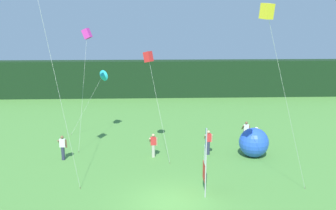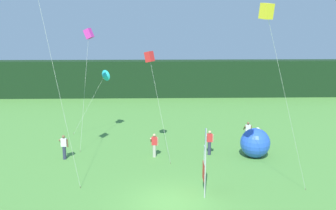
{
  "view_description": "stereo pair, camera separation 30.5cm",
  "coord_description": "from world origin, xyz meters",
  "px_view_note": "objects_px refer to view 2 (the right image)",
  "views": [
    {
      "loc": [
        -0.79,
        -16.27,
        8.62
      ],
      "look_at": [
        0.0,
        2.32,
        4.42
      ],
      "focal_mm": 38.52,
      "sensor_mm": 36.0,
      "label": 1
    },
    {
      "loc": [
        -0.48,
        -16.28,
        8.62
      ],
      "look_at": [
        0.0,
        2.32,
        4.42
      ],
      "focal_mm": 38.52,
      "sensor_mm": 36.0,
      "label": 2
    }
  ],
  "objects_px": {
    "inflatable_balloon": "(255,143)",
    "kite_red_box_2": "(150,57)",
    "kite_magenta_box_1": "(89,34)",
    "kite_yellow_box_3": "(267,12)",
    "person_far_left": "(64,146)",
    "person_far_right": "(248,133)",
    "person_mid_field": "(209,142)",
    "person_near_banner": "(154,145)",
    "kite_cyan_delta_0": "(104,76)",
    "banner_flag": "(205,163)"
  },
  "relations": [
    {
      "from": "person_far_right",
      "to": "inflatable_balloon",
      "type": "relative_size",
      "value": 0.88
    },
    {
      "from": "person_near_banner",
      "to": "person_mid_field",
      "type": "xyz_separation_m",
      "value": [
        3.69,
        0.34,
        0.04
      ]
    },
    {
      "from": "kite_yellow_box_3",
      "to": "person_mid_field",
      "type": "bearing_deg",
      "value": 101.94
    },
    {
      "from": "banner_flag",
      "to": "person_far_left",
      "type": "distance_m",
      "value": 10.0
    },
    {
      "from": "banner_flag",
      "to": "kite_cyan_delta_0",
      "type": "bearing_deg",
      "value": 120.89
    },
    {
      "from": "person_mid_field",
      "to": "kite_cyan_delta_0",
      "type": "xyz_separation_m",
      "value": [
        -7.61,
        5.06,
        3.76
      ]
    },
    {
      "from": "kite_magenta_box_1",
      "to": "kite_red_box_2",
      "type": "distance_m",
      "value": 4.79
    },
    {
      "from": "person_far_left",
      "to": "person_mid_field",
      "type": "bearing_deg",
      "value": 3.49
    },
    {
      "from": "person_near_banner",
      "to": "kite_magenta_box_1",
      "type": "relative_size",
      "value": 0.19
    },
    {
      "from": "person_mid_field",
      "to": "person_far_left",
      "type": "xyz_separation_m",
      "value": [
        -9.54,
        -0.58,
        -0.03
      ]
    },
    {
      "from": "person_far_right",
      "to": "kite_magenta_box_1",
      "type": "relative_size",
      "value": 0.2
    },
    {
      "from": "banner_flag",
      "to": "person_near_banner",
      "type": "bearing_deg",
      "value": 115.35
    },
    {
      "from": "banner_flag",
      "to": "person_mid_field",
      "type": "distance_m",
      "value": 6.01
    },
    {
      "from": "person_far_left",
      "to": "inflatable_balloon",
      "type": "distance_m",
      "value": 12.48
    },
    {
      "from": "inflatable_balloon",
      "to": "kite_cyan_delta_0",
      "type": "xyz_separation_m",
      "value": [
        -10.55,
        5.56,
        3.68
      ]
    },
    {
      "from": "inflatable_balloon",
      "to": "kite_red_box_2",
      "type": "distance_m",
      "value": 8.89
    },
    {
      "from": "person_mid_field",
      "to": "inflatable_balloon",
      "type": "distance_m",
      "value": 2.99
    },
    {
      "from": "banner_flag",
      "to": "kite_red_box_2",
      "type": "relative_size",
      "value": 0.53
    },
    {
      "from": "banner_flag",
      "to": "person_far_right",
      "type": "xyz_separation_m",
      "value": [
        4.15,
        7.87,
        -0.84
      ]
    },
    {
      "from": "kite_cyan_delta_0",
      "to": "person_mid_field",
      "type": "bearing_deg",
      "value": -33.61
    },
    {
      "from": "kite_magenta_box_1",
      "to": "banner_flag",
      "type": "bearing_deg",
      "value": -48.49
    },
    {
      "from": "person_mid_field",
      "to": "kite_cyan_delta_0",
      "type": "height_order",
      "value": "kite_cyan_delta_0"
    },
    {
      "from": "inflatable_balloon",
      "to": "person_far_left",
      "type": "bearing_deg",
      "value": -179.65
    },
    {
      "from": "kite_magenta_box_1",
      "to": "person_far_right",
      "type": "bearing_deg",
      "value": -0.42
    },
    {
      "from": "person_mid_field",
      "to": "person_far_left",
      "type": "bearing_deg",
      "value": -176.51
    },
    {
      "from": "kite_yellow_box_3",
      "to": "person_far_left",
      "type": "bearing_deg",
      "value": 151.0
    },
    {
      "from": "kite_red_box_2",
      "to": "person_near_banner",
      "type": "bearing_deg",
      "value": -62.46
    },
    {
      "from": "kite_red_box_2",
      "to": "person_far_right",
      "type": "bearing_deg",
      "value": 14.74
    },
    {
      "from": "person_near_banner",
      "to": "kite_cyan_delta_0",
      "type": "distance_m",
      "value": 7.67
    },
    {
      "from": "person_far_left",
      "to": "kite_cyan_delta_0",
      "type": "height_order",
      "value": "kite_cyan_delta_0"
    },
    {
      "from": "kite_cyan_delta_0",
      "to": "person_near_banner",
      "type": "bearing_deg",
      "value": -54.04
    },
    {
      "from": "kite_red_box_2",
      "to": "kite_magenta_box_1",
      "type": "bearing_deg",
      "value": 155.11
    },
    {
      "from": "kite_cyan_delta_0",
      "to": "kite_red_box_2",
      "type": "relative_size",
      "value": 0.74
    },
    {
      "from": "person_far_right",
      "to": "kite_yellow_box_3",
      "type": "height_order",
      "value": "kite_yellow_box_3"
    },
    {
      "from": "banner_flag",
      "to": "kite_yellow_box_3",
      "type": "bearing_deg",
      "value": -17.79
    },
    {
      "from": "person_far_left",
      "to": "kite_cyan_delta_0",
      "type": "xyz_separation_m",
      "value": [
        1.93,
        5.64,
        3.79
      ]
    },
    {
      "from": "inflatable_balloon",
      "to": "kite_red_box_2",
      "type": "xyz_separation_m",
      "value": [
        -6.9,
        0.67,
        5.56
      ]
    },
    {
      "from": "person_near_banner",
      "to": "inflatable_balloon",
      "type": "xyz_separation_m",
      "value": [
        6.64,
        -0.17,
        0.13
      ]
    },
    {
      "from": "person_far_left",
      "to": "kite_yellow_box_3",
      "type": "xyz_separation_m",
      "value": [
        10.94,
        -6.07,
        8.25
      ]
    },
    {
      "from": "banner_flag",
      "to": "person_far_right",
      "type": "distance_m",
      "value": 8.93
    },
    {
      "from": "person_far_right",
      "to": "kite_red_box_2",
      "type": "bearing_deg",
      "value": -165.26
    },
    {
      "from": "person_mid_field",
      "to": "person_near_banner",
      "type": "bearing_deg",
      "value": -174.76
    },
    {
      "from": "banner_flag",
      "to": "person_far_left",
      "type": "xyz_separation_m",
      "value": [
        -8.46,
        5.27,
        -0.88
      ]
    },
    {
      "from": "kite_magenta_box_1",
      "to": "kite_red_box_2",
      "type": "height_order",
      "value": "kite_magenta_box_1"
    },
    {
      "from": "banner_flag",
      "to": "person_far_left",
      "type": "bearing_deg",
      "value": 148.07
    },
    {
      "from": "person_near_banner",
      "to": "kite_red_box_2",
      "type": "xyz_separation_m",
      "value": [
        -0.26,
        0.51,
        5.69
      ]
    },
    {
      "from": "kite_red_box_2",
      "to": "kite_yellow_box_3",
      "type": "relative_size",
      "value": 0.73
    },
    {
      "from": "person_near_banner",
      "to": "person_mid_field",
      "type": "distance_m",
      "value": 3.71
    },
    {
      "from": "banner_flag",
      "to": "kite_yellow_box_3",
      "type": "xyz_separation_m",
      "value": [
        2.49,
        -0.8,
        7.36
      ]
    },
    {
      "from": "person_far_right",
      "to": "kite_magenta_box_1",
      "type": "bearing_deg",
      "value": 179.58
    }
  ]
}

